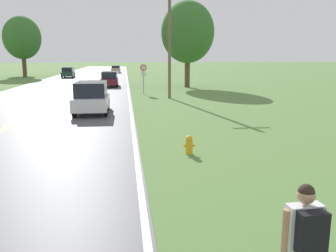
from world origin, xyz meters
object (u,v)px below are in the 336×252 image
Objects in this scene: fire_hydrant at (189,145)px; car_dark_green_van_receding at (68,72)px; car_champagne_sedan_distant at (116,69)px; tree_left_verge at (23,40)px; hitchhiker_person at (305,236)px; car_maroon_van_mid_far at (110,79)px; traffic_sign at (143,72)px; tree_right_cluster at (188,32)px; car_white_suv_mid_near at (92,97)px; tree_far_back at (22,38)px.

fire_hydrant is 0.14× the size of car_dark_green_van_receding.
car_champagne_sedan_distant is (7.14, 15.67, -0.09)m from car_dark_green_van_receding.
hitchhiker_person is at bearing -72.56° from tree_left_verge.
car_maroon_van_mid_far is 0.94× the size of car_dark_green_van_receding.
tree_right_cluster is at bearing 52.84° from traffic_sign.
tree_right_cluster is at bearing 153.09° from car_white_suv_mid_near.
hitchhiker_person is at bearing -97.49° from tree_right_cluster.
car_white_suv_mid_near is at bearing -171.25° from car_dark_green_van_receding.
hitchhiker_person reaches higher than fire_hydrant.
hitchhiker_person is 55.69m from car_dark_green_van_receding.
fire_hydrant is at bearing -88.58° from traffic_sign.
hitchhiker_person is at bearing 6.17° from car_maroon_van_mid_far.
tree_far_back reaches higher than car_white_suv_mid_near.
car_dark_green_van_receding is at bearing -46.20° from tree_left_verge.
hitchhiker_person is 0.67× the size of traffic_sign.
traffic_sign is (-0.50, 20.12, 1.67)m from fire_hydrant.
tree_far_back is at bearing 71.89° from car_dark_green_van_receding.
car_maroon_van_mid_far is at bearing 97.59° from fire_hydrant.
tree_left_verge is 38.15m from tree_right_cluster.
tree_left_verge reaches higher than car_maroon_van_mid_far.
tree_far_back is 25.20m from car_maroon_van_mid_far.
traffic_sign is 28.67m from car_dark_green_van_receding.
fire_hydrant is 48.05m from car_dark_green_van_receding.
fire_hydrant is 29.16m from car_maroon_van_mid_far.
tree_right_cluster is 25.80m from car_dark_green_van_receding.
tree_far_back reaches higher than traffic_sign.
tree_far_back is at bearing -144.08° from car_maroon_van_mid_far.
tree_far_back is (-17.78, 28.74, 4.22)m from traffic_sign.
car_white_suv_mid_near is at bearing -0.81° from car_maroon_van_mid_far.
tree_far_back reaches higher than car_champagne_sedan_distant.
fire_hydrant is at bearing 7.65° from car_maroon_van_mid_far.
tree_left_verge is 7.38m from tree_far_back.
tree_right_cluster reaches higher than car_dark_green_van_receding.
fire_hydrant is at bearing -168.50° from car_dark_green_van_receding.
car_maroon_van_mid_far reaches higher than car_champagne_sedan_distant.
car_dark_green_van_receding is 17.22m from car_champagne_sedan_distant.
car_dark_green_van_receding is at bearing 103.31° from fire_hydrant.
hitchhiker_person reaches higher than car_maroon_van_mid_far.
tree_left_verge is 0.89× the size of tree_far_back.
tree_far_back is 2.23× the size of car_maroon_van_mid_far.
car_white_suv_mid_near is (-4.22, 17.46, -0.11)m from hitchhiker_person.
tree_far_back is (-18.28, 48.87, 5.89)m from fire_hydrant.
car_maroon_van_mid_far reaches higher than fire_hydrant.
car_white_suv_mid_near reaches higher than fire_hydrant.
traffic_sign reaches higher than car_maroon_van_mid_far.
car_champagne_sedan_distant is at bearing -0.83° from hitchhiker_person.
tree_left_verge is at bearing 118.46° from traffic_sign.
tree_right_cluster reaches higher than car_champagne_sedan_distant.
hitchhiker_person is 17.96m from car_white_suv_mid_near.
traffic_sign is 11.13m from car_white_suv_mid_near.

